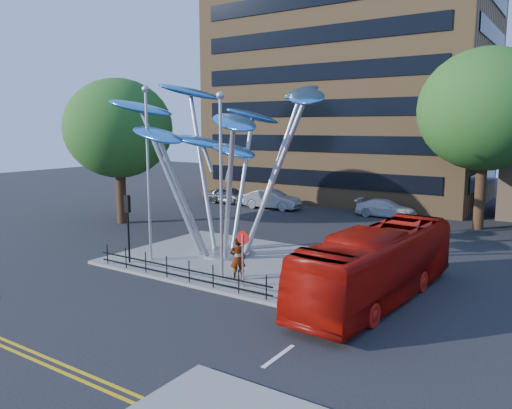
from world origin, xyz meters
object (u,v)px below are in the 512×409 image
Objects in this scene: street_lamp_right at (221,169)px; traffic_light_island at (128,214)px; tree_right at (486,110)px; red_bus at (378,264)px; tree_left at (118,129)px; parked_car_left at (230,195)px; leaf_sculpture at (225,128)px; parked_car_right at (386,208)px; street_lamp_left at (148,159)px; parked_car_mid at (272,199)px; pedestrian at (238,259)px; no_entry_sign_island at (243,249)px.

street_lamp_right is 2.42× the size of traffic_light_island.
red_bus is (-0.79, -17.47, -6.57)m from tree_right.
parked_car_left is (1.02, 11.78, -6.03)m from tree_left.
tree_right is at bearing 91.74° from red_bus.
parked_car_right is (3.25, 16.32, -6.20)m from leaf_sculpture.
red_bus is at bearing 12.88° from street_lamp_right.
street_lamp_left is at bearing -170.61° from red_bus.
red_bus is at bearing -132.06° from parked_car_left.
parked_car_mid is at bearing 112.72° from leaf_sculpture.
pedestrian is at bearing 15.65° from street_lamp_right.
traffic_light_island reaches higher than parked_car_left.
parked_car_right is at bearing 88.06° from street_lamp_right.
parked_car_left is at bearing 125.87° from leaf_sculpture.
tree_right reaches higher than pedestrian.
street_lamp_left is at bearing -44.28° from pedestrian.
tree_right is 25.09m from tree_left.
street_lamp_right is 1.78× the size of parked_car_right.
leaf_sculpture is 1.45× the size of street_lamp_left.
parked_car_mid is at bearing 118.46° from no_entry_sign_island.
tree_right is 2.69× the size of parked_car_left.
tree_right is 21.31m from no_entry_sign_island.
tree_left is 12.38m from leaf_sculpture.
no_entry_sign_island reaches higher than parked_car_right.
red_bus is 2.27× the size of parked_car_right.
traffic_light_island is at bearing -34.89° from pedestrian.
leaf_sculpture is 19.60m from parked_car_left.
tree_right reaches higher than leaf_sculpture.
traffic_light_island is 0.74× the size of parked_car_right.
pedestrian is at bearing -163.12° from red_bus.
tree_right is at bearing -90.95° from parked_car_left.
pedestrian is 20.46m from parked_car_mid.
red_bus is 26.56m from parked_car_left.
tree_right reaches higher than street_lamp_left.
parked_car_left is (-13.48, 18.78, -4.33)m from street_lamp_right.
tree_right is 0.95× the size of leaf_sculpture.
tree_left is 20.90m from parked_car_right.
street_lamp_right reaches higher than red_bus.
pedestrian is (3.30, -3.47, -5.76)m from leaf_sculpture.
red_bus is 19.44m from parked_car_right.
pedestrian is (15.24, -6.79, -5.68)m from tree_left.
parked_car_right is (-6.82, 1.00, -7.36)m from tree_right.
leaf_sculpture is (-10.07, -15.32, -1.16)m from tree_right.
tree_right is at bearing 55.95° from street_lamp_left.
red_bus is at bearing 5.05° from street_lamp_left.
tree_left reaches higher than no_entry_sign_island.
no_entry_sign_island reaches higher than parked_car_left.
street_lamp_left is at bearing -34.38° from tree_left.
tree_left is 16.19m from street_lamp_right.
no_entry_sign_island reaches higher than parked_car_mid.
no_entry_sign_island is 1.27× the size of pedestrian.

